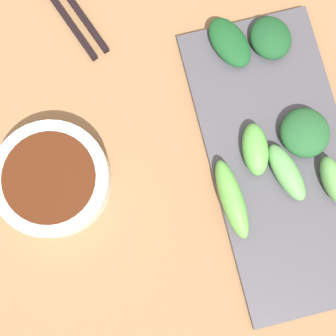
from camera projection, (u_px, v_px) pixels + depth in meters
name	position (u px, v px, depth m)	size (l,w,h in m)	color
tabletop	(188.00, 166.00, 0.62)	(2.10, 2.10, 0.02)	#986D47
sauce_bowl	(52.00, 179.00, 0.59)	(0.14, 0.14, 0.04)	white
serving_plate	(280.00, 161.00, 0.61)	(0.17, 0.37, 0.01)	#4B4950
broccoli_stalk_0	(232.00, 199.00, 0.58)	(0.03, 0.10, 0.03)	#66B74B
broccoli_leafy_1	(304.00, 129.00, 0.59)	(0.06, 0.06, 0.03)	#235B2E
broccoli_leafy_2	(230.00, 42.00, 0.62)	(0.04, 0.07, 0.02)	#195324
broccoli_stalk_3	(255.00, 149.00, 0.59)	(0.03, 0.06, 0.03)	#62B74C
broccoli_stalk_4	(334.00, 180.00, 0.58)	(0.03, 0.06, 0.03)	#67AE56
broccoli_leafy_5	(271.00, 38.00, 0.61)	(0.05, 0.06, 0.02)	#1A4E26
broccoli_stalk_6	(287.00, 172.00, 0.59)	(0.03, 0.08, 0.02)	#65A65A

